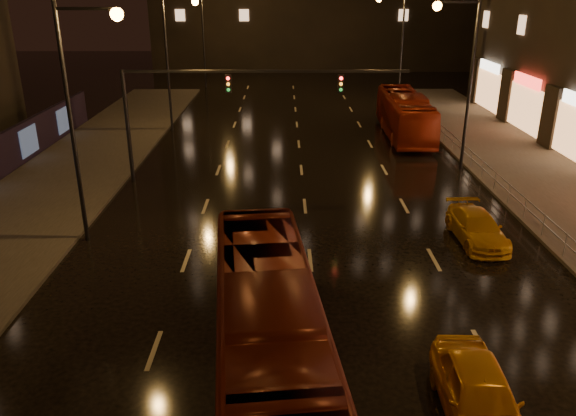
{
  "coord_description": "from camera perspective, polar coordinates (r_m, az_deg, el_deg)",
  "views": [
    {
      "loc": [
        -1.05,
        -10.25,
        10.23
      ],
      "look_at": [
        -0.9,
        9.38,
        2.5
      ],
      "focal_mm": 35.0,
      "sensor_mm": 36.0,
      "label": 1
    }
  ],
  "objects": [
    {
      "name": "sidewalk_left",
      "position": [
        29.93,
        -24.99,
        -0.45
      ],
      "size": [
        7.0,
        70.0,
        0.15
      ],
      "primitive_type": "cube",
      "color": "#38332D",
      "rests_on": "ground"
    },
    {
      "name": "traffic_signal",
      "position": [
        31.01,
        -8.01,
        11.08
      ],
      "size": [
        15.31,
        0.32,
        6.2
      ],
      "color": "black",
      "rests_on": "ground"
    },
    {
      "name": "ground",
      "position": [
        31.95,
        1.47,
        2.81
      ],
      "size": [
        140.0,
        140.0,
        0.0
      ],
      "primitive_type": "plane",
      "color": "black",
      "rests_on": "ground"
    },
    {
      "name": "bus_red",
      "position": [
        15.67,
        -2.06,
        -11.96
      ],
      "size": [
        3.85,
        11.67,
        3.19
      ],
      "primitive_type": "imported",
      "rotation": [
        0.0,
        0.0,
        0.1
      ],
      "color": "#5D190D",
      "rests_on": "ground"
    },
    {
      "name": "taxi_near",
      "position": [
        15.49,
        18.84,
        -17.59
      ],
      "size": [
        1.94,
        4.51,
        1.51
      ],
      "primitive_type": "imported",
      "rotation": [
        0.0,
        0.0,
        -0.04
      ],
      "color": "orange",
      "rests_on": "ground"
    },
    {
      "name": "taxi_far",
      "position": [
        25.4,
        18.64,
        -1.9
      ],
      "size": [
        1.9,
        4.41,
        1.27
      ],
      "primitive_type": "imported",
      "rotation": [
        0.0,
        0.0,
        0.03
      ],
      "color": "orange",
      "rests_on": "ground"
    },
    {
      "name": "bus_curb",
      "position": [
        42.36,
        11.76,
        9.26
      ],
      "size": [
        3.0,
        11.41,
        3.16
      ],
      "primitive_type": "imported",
      "rotation": [
        0.0,
        0.0,
        -0.03
      ],
      "color": "maroon",
      "rests_on": "ground"
    },
    {
      "name": "railing_right",
      "position": [
        31.81,
        20.33,
        3.06
      ],
      "size": [
        0.05,
        56.0,
        1.0
      ],
      "color": "#99999E",
      "rests_on": "sidewalk_right"
    }
  ]
}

